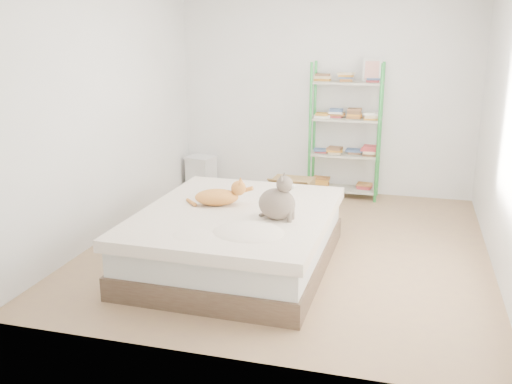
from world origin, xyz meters
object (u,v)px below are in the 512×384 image
(cardboard_box, at_px, (292,192))
(white_bin, at_px, (201,171))
(orange_cat, at_px, (217,195))
(grey_cat, at_px, (277,197))
(bed, at_px, (237,238))
(shelf_unit, at_px, (346,131))

(cardboard_box, bearing_deg, white_bin, 161.11)
(orange_cat, distance_m, grey_cat, 0.68)
(bed, distance_m, orange_cat, 0.43)
(cardboard_box, bearing_deg, orange_cat, -97.75)
(bed, bearing_deg, shelf_unit, 75.98)
(bed, distance_m, white_bin, 2.76)
(grey_cat, height_order, cardboard_box, grey_cat)
(orange_cat, bearing_deg, bed, -41.89)
(grey_cat, bearing_deg, cardboard_box, 13.05)
(orange_cat, height_order, cardboard_box, orange_cat)
(orange_cat, bearing_deg, grey_cat, -37.90)
(shelf_unit, distance_m, cardboard_box, 1.05)
(orange_cat, xyz_separation_m, white_bin, (-1.04, 2.35, -0.41))
(cardboard_box, relative_size, white_bin, 1.17)
(orange_cat, relative_size, grey_cat, 1.22)
(grey_cat, xyz_separation_m, cardboard_box, (-0.28, 2.04, -0.55))
(grey_cat, height_order, shelf_unit, shelf_unit)
(grey_cat, bearing_deg, bed, 76.30)
(bed, height_order, white_bin, bed)
(white_bin, bearing_deg, cardboard_box, -21.89)
(bed, bearing_deg, white_bin, 118.37)
(grey_cat, bearing_deg, shelf_unit, -0.72)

